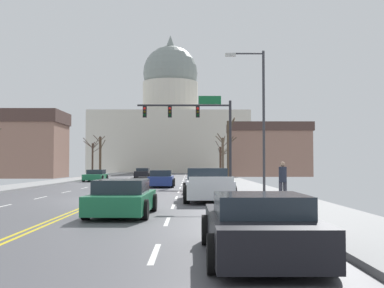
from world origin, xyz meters
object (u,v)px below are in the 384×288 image
at_px(signal_gantry, 198,120).
at_px(sedan_oncoming_00, 96,176).
at_px(pickup_truck_near_02, 207,186).
at_px(pedestrian_00, 283,179).
at_px(sedan_near_04, 259,227).
at_px(street_lamp_right, 259,109).
at_px(sedan_near_00, 161,179).
at_px(sedan_near_01, 203,183).
at_px(sedan_oncoming_01, 143,173).
at_px(sedan_near_03, 122,198).

distance_m(signal_gantry, sedan_oncoming_00, 14.39).
bearing_deg(pickup_truck_near_02, sedan_oncoming_00, 111.63).
bearing_deg(pedestrian_00, sedan_near_04, -103.06).
bearing_deg(sedan_oncoming_00, pickup_truck_near_02, -68.37).
bearing_deg(pickup_truck_near_02, street_lamp_right, 46.53).
distance_m(sedan_near_00, sedan_near_01, 7.58).
relative_size(street_lamp_right, sedan_near_04, 1.72).
height_order(sedan_near_00, sedan_near_04, sedan_near_00).
distance_m(sedan_oncoming_01, pedestrian_00, 42.81).
relative_size(sedan_oncoming_00, pedestrian_00, 2.71).
bearing_deg(sedan_near_01, pickup_truck_near_02, -89.99).
relative_size(sedan_near_03, sedan_near_04, 0.99).
relative_size(pickup_truck_near_02, sedan_near_03, 1.26).
bearing_deg(sedan_oncoming_00, sedan_near_04, -74.95).
relative_size(sedan_oncoming_01, pedestrian_00, 2.68).
distance_m(street_lamp_right, pickup_truck_near_02, 5.82).
xyz_separation_m(signal_gantry, sedan_near_04, (0.59, -31.31, -4.88)).
xyz_separation_m(street_lamp_right, pickup_truck_near_02, (-2.90, -3.05, -4.02)).
relative_size(sedan_near_01, sedan_oncoming_00, 0.96).
distance_m(street_lamp_right, sedan_near_04, 17.72).
relative_size(sedan_near_00, pickup_truck_near_02, 0.75).
height_order(signal_gantry, sedan_near_04, signal_gantry).
height_order(sedan_near_00, sedan_near_03, sedan_near_00).
height_order(sedan_near_00, sedan_oncoming_00, sedan_near_00).
xyz_separation_m(sedan_near_00, sedan_oncoming_01, (-3.90, 25.82, 0.00)).
bearing_deg(sedan_near_03, pedestrian_00, 35.80).
distance_m(sedan_near_00, pedestrian_00, 16.96).
relative_size(street_lamp_right, sedan_near_01, 1.77).
relative_size(street_lamp_right, pedestrian_00, 4.57).
xyz_separation_m(sedan_near_00, sedan_oncoming_00, (-7.40, 12.48, -0.03)).
bearing_deg(sedan_oncoming_01, sedan_near_04, -82.22).
height_order(street_lamp_right, sedan_near_03, street_lamp_right).
xyz_separation_m(street_lamp_right, sedan_oncoming_00, (-13.29, 23.15, -4.17)).
distance_m(sedan_near_01, sedan_oncoming_00, 22.05).
height_order(sedan_near_03, pedestrian_00, pedestrian_00).
xyz_separation_m(street_lamp_right, sedan_near_04, (-2.48, -17.04, -4.17)).
height_order(sedan_near_01, pedestrian_00, pedestrian_00).
xyz_separation_m(signal_gantry, sedan_oncoming_01, (-6.72, 22.22, -4.84)).
bearing_deg(sedan_near_04, sedan_oncoming_01, 97.78).
bearing_deg(sedan_oncoming_01, sedan_near_03, -85.33).
bearing_deg(sedan_near_04, sedan_oncoming_00, 105.05).
relative_size(sedan_oncoming_00, sedan_oncoming_01, 1.01).
bearing_deg(sedan_near_03, pickup_truck_near_02, 64.71).
xyz_separation_m(sedan_near_00, sedan_near_03, (-0.14, -20.34, -0.02)).
xyz_separation_m(sedan_near_01, pickup_truck_near_02, (0.00, -6.76, 0.14)).
relative_size(sedan_near_01, sedan_near_04, 0.97).
bearing_deg(pickup_truck_near_02, sedan_oncoming_01, 99.89).
bearing_deg(sedan_oncoming_01, sedan_near_00, -81.40).
bearing_deg(sedan_near_04, street_lamp_right, 81.73).
distance_m(pickup_truck_near_02, pedestrian_00, 3.81).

